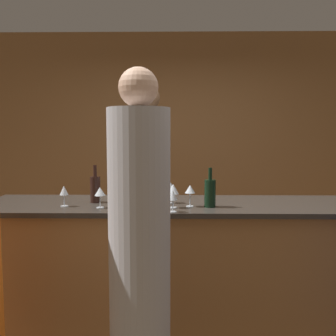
# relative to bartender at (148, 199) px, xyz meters

# --- Properties ---
(ground_plane) EXTENTS (14.00, 14.00, 0.00)m
(ground_plane) POSITION_rel_bartender_xyz_m (0.33, -0.72, -0.90)
(ground_plane) COLOR #4C3823
(back_wall) EXTENTS (8.00, 0.06, 2.80)m
(back_wall) POSITION_rel_bartender_xyz_m (0.33, 1.52, 0.50)
(back_wall) COLOR olive
(back_wall) RESTS_ON ground_plane
(bar_counter) EXTENTS (2.99, 0.71, 1.00)m
(bar_counter) POSITION_rel_bartender_xyz_m (0.33, -0.72, -0.40)
(bar_counter) COLOR #996638
(bar_counter) RESTS_ON ground_plane
(bartender) EXTENTS (0.38, 0.38, 1.94)m
(bartender) POSITION_rel_bartender_xyz_m (0.00, 0.00, 0.00)
(bartender) COLOR gray
(bartender) RESTS_ON ground_plane
(guest_1) EXTENTS (0.33, 0.33, 1.86)m
(guest_1) POSITION_rel_bartender_xyz_m (0.06, -1.48, -0.03)
(guest_1) COLOR #B2B2B7
(guest_1) RESTS_ON ground_plane
(wine_bottle_1) EXTENTS (0.08, 0.08, 0.28)m
(wine_bottle_1) POSITION_rel_bartender_xyz_m (0.49, -0.86, 0.20)
(wine_bottle_1) COLOR black
(wine_bottle_1) RESTS_ON bar_counter
(wine_bottle_2) EXTENTS (0.08, 0.08, 0.28)m
(wine_bottle_2) POSITION_rel_bartender_xyz_m (-0.34, -0.70, 0.20)
(wine_bottle_2) COLOR black
(wine_bottle_2) RESTS_ON bar_counter
(wine_glass_1) EXTENTS (0.06, 0.06, 0.15)m
(wine_glass_1) POSITION_rel_bartender_xyz_m (-0.53, -0.86, 0.21)
(wine_glass_1) COLOR silver
(wine_glass_1) RESTS_ON bar_counter
(wine_glass_2) EXTENTS (0.06, 0.06, 0.15)m
(wine_glass_2) POSITION_rel_bartender_xyz_m (0.23, -1.03, 0.21)
(wine_glass_2) COLOR silver
(wine_glass_2) RESTS_ON bar_counter
(wine_glass_3) EXTENTS (0.07, 0.07, 0.14)m
(wine_glass_3) POSITION_rel_bartender_xyz_m (-0.27, -0.91, 0.21)
(wine_glass_3) COLOR silver
(wine_glass_3) RESTS_ON bar_counter
(wine_glass_4) EXTENTS (0.08, 0.08, 0.15)m
(wine_glass_4) POSITION_rel_bartender_xyz_m (-0.16, -0.85, 0.22)
(wine_glass_4) COLOR silver
(wine_glass_4) RESTS_ON bar_counter
(wine_glass_5) EXTENTS (0.08, 0.08, 0.16)m
(wine_glass_5) POSITION_rel_bartender_xyz_m (0.21, -0.72, 0.23)
(wine_glass_5) COLOR silver
(wine_glass_5) RESTS_ON bar_counter
(wine_glass_6) EXTENTS (0.07, 0.07, 0.15)m
(wine_glass_6) POSITION_rel_bartender_xyz_m (0.35, -0.85, 0.22)
(wine_glass_6) COLOR silver
(wine_glass_6) RESTS_ON bar_counter
(wine_glass_7) EXTENTS (0.08, 0.08, 0.17)m
(wine_glass_7) POSITION_rel_bartender_xyz_m (0.23, -0.90, 0.23)
(wine_glass_7) COLOR silver
(wine_glass_7) RESTS_ON bar_counter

